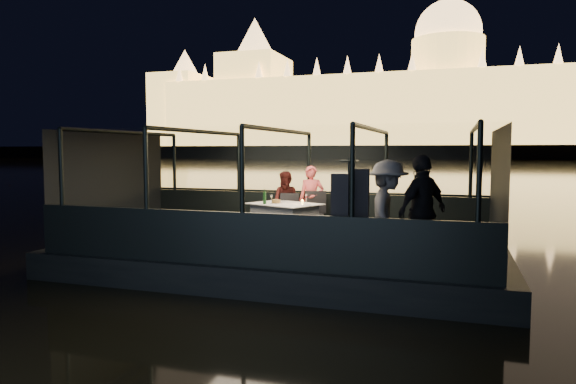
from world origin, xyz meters
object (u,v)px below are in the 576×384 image
(dining_table_central, at_px, (284,221))
(chair_port_right, at_px, (313,216))
(person_man_maroon, at_px, (287,201))
(passenger_stripe, at_px, (387,215))
(wine_bottle, at_px, (265,197))
(coat_stand, at_px, (348,215))
(person_woman_coral, at_px, (311,201))
(passenger_dark, at_px, (422,216))
(chair_port_left, at_px, (287,215))

(dining_table_central, height_order, chair_port_right, chair_port_right)
(person_man_maroon, relative_size, passenger_stripe, 0.81)
(dining_table_central, relative_size, wine_bottle, 4.40)
(coat_stand, relative_size, person_man_maroon, 1.26)
(chair_port_right, distance_m, person_woman_coral, 0.45)
(person_man_maroon, xyz_separation_m, passenger_stripe, (2.64, -2.80, 0.10))
(passenger_dark, height_order, wine_bottle, passenger_dark)
(person_man_maroon, relative_size, passenger_dark, 0.77)
(dining_table_central, relative_size, chair_port_left, 1.57)
(person_woman_coral, bearing_deg, dining_table_central, -129.55)
(passenger_stripe, height_order, passenger_dark, passenger_dark)
(dining_table_central, bearing_deg, coat_stand, -53.20)
(dining_table_central, bearing_deg, chair_port_left, 101.28)
(coat_stand, bearing_deg, passenger_stripe, 41.25)
(passenger_stripe, bearing_deg, chair_port_right, 31.54)
(person_woman_coral, distance_m, passenger_stripe, 3.52)
(chair_port_right, bearing_deg, chair_port_left, 163.44)
(chair_port_right, relative_size, coat_stand, 0.55)
(chair_port_left, xyz_separation_m, person_woman_coral, (0.49, 0.28, 0.30))
(coat_stand, distance_m, person_man_maroon, 3.90)
(coat_stand, height_order, wine_bottle, coat_stand)
(passenger_stripe, bearing_deg, dining_table_central, 43.96)
(dining_table_central, relative_size, person_woman_coral, 0.93)
(chair_port_left, bearing_deg, chair_port_right, -15.23)
(chair_port_right, height_order, passenger_dark, passenger_dark)
(wine_bottle, bearing_deg, person_man_maroon, 79.53)
(person_man_maroon, distance_m, wine_bottle, 1.01)
(chair_port_right, bearing_deg, person_woman_coral, 98.68)
(dining_table_central, distance_m, person_woman_coral, 0.93)
(dining_table_central, height_order, chair_port_left, chair_port_left)
(coat_stand, height_order, passenger_dark, coat_stand)
(coat_stand, relative_size, wine_bottle, 5.45)
(dining_table_central, xyz_separation_m, coat_stand, (1.92, -2.56, 0.51))
(passenger_dark, xyz_separation_m, wine_bottle, (-3.36, 1.68, 0.06))
(dining_table_central, distance_m, wine_bottle, 0.69)
(chair_port_right, xyz_separation_m, wine_bottle, (-0.89, -0.71, 0.47))
(dining_table_central, height_order, person_man_maroon, person_man_maroon)
(passenger_dark, bearing_deg, chair_port_right, -98.64)
(person_woman_coral, bearing_deg, chair_port_left, -161.97)
(person_man_maroon, bearing_deg, dining_table_central, -78.88)
(wine_bottle, bearing_deg, dining_table_central, 36.01)
(dining_table_central, relative_size, person_man_maroon, 1.01)
(passenger_dark, distance_m, wine_bottle, 3.76)
(chair_port_left, xyz_separation_m, passenger_stripe, (2.56, -2.56, 0.40))
(coat_stand, bearing_deg, chair_port_right, 114.74)
(chair_port_left, xyz_separation_m, chair_port_right, (0.62, -0.03, 0.00))
(chair_port_left, distance_m, wine_bottle, 0.91)
(dining_table_central, distance_m, passenger_dark, 3.61)
(chair_port_left, distance_m, passenger_stripe, 3.64)
(chair_port_right, bearing_deg, passenger_dark, -58.18)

